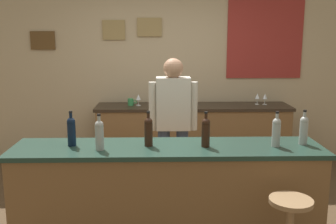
# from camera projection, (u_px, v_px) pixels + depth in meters

# --- Properties ---
(ground_plane) EXTENTS (10.00, 10.00, 0.00)m
(ground_plane) POSITION_uv_depth(u_px,v_px,m) (167.00, 223.00, 3.94)
(ground_plane) COLOR #4C3823
(back_wall) EXTENTS (6.00, 0.09, 2.80)m
(back_wall) POSITION_uv_depth(u_px,v_px,m) (166.00, 66.00, 5.65)
(back_wall) COLOR tan
(back_wall) RESTS_ON ground_plane
(bar_counter) EXTENTS (2.67, 0.60, 0.92)m
(bar_counter) POSITION_uv_depth(u_px,v_px,m) (168.00, 196.00, 3.46)
(bar_counter) COLOR brown
(bar_counter) RESTS_ON ground_plane
(side_counter) EXTENTS (2.66, 0.56, 0.90)m
(side_counter) POSITION_uv_depth(u_px,v_px,m) (193.00, 137.00, 5.48)
(side_counter) COLOR brown
(side_counter) RESTS_ON ground_plane
(bartender) EXTENTS (0.52, 0.21, 1.62)m
(bartender) POSITION_uv_depth(u_px,v_px,m) (173.00, 122.00, 4.21)
(bartender) COLOR #384766
(bartender) RESTS_ON ground_plane
(wine_bottle_a) EXTENTS (0.07, 0.07, 0.31)m
(wine_bottle_a) POSITION_uv_depth(u_px,v_px,m) (71.00, 130.00, 3.36)
(wine_bottle_a) COLOR black
(wine_bottle_a) RESTS_ON bar_counter
(wine_bottle_b) EXTENTS (0.07, 0.07, 0.31)m
(wine_bottle_b) POSITION_uv_depth(u_px,v_px,m) (99.00, 134.00, 3.24)
(wine_bottle_b) COLOR #999E99
(wine_bottle_b) RESTS_ON bar_counter
(wine_bottle_c) EXTENTS (0.07, 0.07, 0.31)m
(wine_bottle_c) POSITION_uv_depth(u_px,v_px,m) (148.00, 131.00, 3.35)
(wine_bottle_c) COLOR black
(wine_bottle_c) RESTS_ON bar_counter
(wine_bottle_d) EXTENTS (0.07, 0.07, 0.31)m
(wine_bottle_d) POSITION_uv_depth(u_px,v_px,m) (206.00, 131.00, 3.33)
(wine_bottle_d) COLOR black
(wine_bottle_d) RESTS_ON bar_counter
(wine_bottle_e) EXTENTS (0.07, 0.07, 0.31)m
(wine_bottle_e) POSITION_uv_depth(u_px,v_px,m) (276.00, 131.00, 3.34)
(wine_bottle_e) COLOR #999E99
(wine_bottle_e) RESTS_ON bar_counter
(wine_bottle_f) EXTENTS (0.07, 0.07, 0.31)m
(wine_bottle_f) POSITION_uv_depth(u_px,v_px,m) (304.00, 129.00, 3.40)
(wine_bottle_f) COLOR #999E99
(wine_bottle_f) RESTS_ON bar_counter
(wine_glass_a) EXTENTS (0.07, 0.07, 0.16)m
(wine_glass_a) POSITION_uv_depth(u_px,v_px,m) (138.00, 98.00, 5.36)
(wine_glass_a) COLOR silver
(wine_glass_a) RESTS_ON side_counter
(wine_glass_b) EXTENTS (0.07, 0.07, 0.16)m
(wine_glass_b) POSITION_uv_depth(u_px,v_px,m) (257.00, 97.00, 5.45)
(wine_glass_b) COLOR silver
(wine_glass_b) RESTS_ON side_counter
(wine_glass_c) EXTENTS (0.07, 0.07, 0.16)m
(wine_glass_c) POSITION_uv_depth(u_px,v_px,m) (265.00, 97.00, 5.44)
(wine_glass_c) COLOR silver
(wine_glass_c) RESTS_ON side_counter
(coffee_mug) EXTENTS (0.12, 0.08, 0.09)m
(coffee_mug) POSITION_uv_depth(u_px,v_px,m) (131.00, 102.00, 5.38)
(coffee_mug) COLOR #338C4C
(coffee_mug) RESTS_ON side_counter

